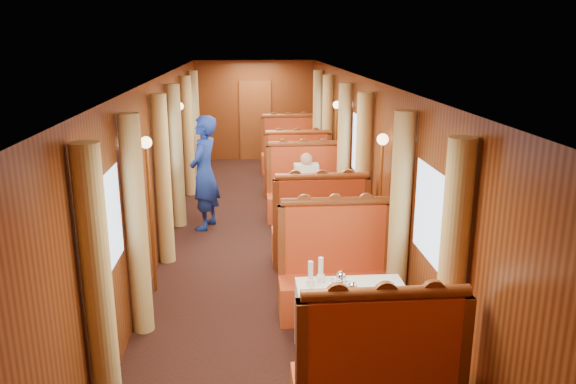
{
  "coord_description": "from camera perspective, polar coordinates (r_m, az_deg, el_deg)",
  "views": [
    {
      "loc": [
        -0.23,
        -8.29,
        3.07
      ],
      "look_at": [
        0.31,
        -1.04,
        1.05
      ],
      "focal_mm": 35.0,
      "sensor_mm": 36.0,
      "label": 1
    }
  ],
  "objects": [
    {
      "name": "curtain_left_near_a",
      "position": [
        4.59,
        -18.68,
        -9.78
      ],
      "size": [
        0.22,
        0.22,
        2.35
      ],
      "primitive_type": "cylinder",
      "color": "#D5B76D",
      "rests_on": "floor"
    },
    {
      "name": "curtain_right_near_b",
      "position": [
        6.1,
        11.25,
        -2.89
      ],
      "size": [
        0.22,
        0.22,
        2.35
      ],
      "primitive_type": "cylinder",
      "color": "#D5B76D",
      "rests_on": "floor"
    },
    {
      "name": "banquette_near_aft",
      "position": [
        6.46,
        4.88,
        -8.74
      ],
      "size": [
        1.3,
        0.55,
        1.34
      ],
      "color": "#AA1D12",
      "rests_on": "floor"
    },
    {
      "name": "wall_right",
      "position": [
        8.66,
        7.36,
        3.28
      ],
      "size": [
        0.01,
        12.0,
        2.5
      ],
      "primitive_type": null,
      "rotation": [
        1.57,
        0.0,
        -1.57
      ],
      "color": "brown",
      "rests_on": "floor"
    },
    {
      "name": "sconce_left_aft",
      "position": [
        10.25,
        -10.82,
        5.8
      ],
      "size": [
        0.14,
        0.14,
        1.95
      ],
      "color": "#BF8C3F",
      "rests_on": "floor"
    },
    {
      "name": "window_left_near",
      "position": [
        5.21,
        -18.02,
        -3.39
      ],
      "size": [
        0.01,
        1.2,
        0.9
      ],
      "primitive_type": null,
      "rotation": [
        1.57,
        0.0,
        1.57
      ],
      "color": "#97ADCD",
      "rests_on": "wall_left"
    },
    {
      "name": "window_left_mid",
      "position": [
        8.54,
        -12.67,
        4.22
      ],
      "size": [
        0.01,
        1.2,
        0.9
      ],
      "primitive_type": null,
      "rotation": [
        1.57,
        0.0,
        1.57
      ],
      "color": "#97ADCD",
      "rests_on": "wall_left"
    },
    {
      "name": "tea_tray",
      "position": [
        5.32,
        5.61,
        -10.34
      ],
      "size": [
        0.41,
        0.36,
        0.01
      ],
      "primitive_type": "cube",
      "rotation": [
        0.0,
        0.0,
        0.34
      ],
      "color": "silver",
      "rests_on": "table_near"
    },
    {
      "name": "curtain_left_far_a",
      "position": [
        11.23,
        -10.13,
        5.59
      ],
      "size": [
        0.22,
        0.22,
        2.35
      ],
      "primitive_type": "cylinder",
      "color": "#D5B76D",
      "rests_on": "floor"
    },
    {
      "name": "curtain_right_far_b",
      "position": [
        12.82,
        3.03,
        7.02
      ],
      "size": [
        0.22,
        0.22,
        2.35
      ],
      "primitive_type": "cylinder",
      "color": "#D5B76D",
      "rests_on": "floor"
    },
    {
      "name": "teapot_right",
      "position": [
        5.26,
        6.55,
        -10.05
      ],
      "size": [
        0.18,
        0.16,
        0.12
      ],
      "primitive_type": null,
      "rotation": [
        0.0,
        0.0,
        0.39
      ],
      "color": "silver",
      "rests_on": "tea_tray"
    },
    {
      "name": "banquette_mid_fwd",
      "position": [
        7.81,
        3.2,
        -4.31
      ],
      "size": [
        1.3,
        0.55,
        1.34
      ],
      "color": "#AA1D12",
      "rests_on": "floor"
    },
    {
      "name": "ceiling",
      "position": [
        8.32,
        -2.73,
        11.58
      ],
      "size": [
        3.0,
        12.0,
        0.01
      ],
      "primitive_type": null,
      "rotation": [
        3.14,
        0.0,
        0.0
      ],
      "color": "silver",
      "rests_on": "wall_left"
    },
    {
      "name": "curtain_left_mid_b",
      "position": [
        9.34,
        -11.27,
        3.53
      ],
      "size": [
        0.22,
        0.22,
        2.35
      ],
      "primitive_type": "cylinder",
      "color": "#D5B76D",
      "rests_on": "floor"
    },
    {
      "name": "window_right_far",
      "position": [
        12.03,
        4.01,
        7.76
      ],
      "size": [
        0.01,
        1.2,
        0.9
      ],
      "primitive_type": null,
      "rotation": [
        1.57,
        0.0,
        -1.57
      ],
      "color": "#97ADCD",
      "rests_on": "wall_right"
    },
    {
      "name": "window_left_far",
      "position": [
        11.97,
        -10.33,
        7.51
      ],
      "size": [
        0.01,
        1.2,
        0.9
      ],
      "primitive_type": null,
      "rotation": [
        1.57,
        0.0,
        1.57
      ],
      "color": "#97ADCD",
      "rests_on": "wall_left"
    },
    {
      "name": "banquette_far_fwd",
      "position": [
        11.14,
        0.9,
        1.8
      ],
      "size": [
        1.3,
        0.55,
        1.34
      ],
      "color": "#AA1D12",
      "rests_on": "floor"
    },
    {
      "name": "teapot_back",
      "position": [
        5.43,
        5.38,
        -9.1
      ],
      "size": [
        0.18,
        0.14,
        0.13
      ],
      "primitive_type": null,
      "rotation": [
        0.0,
        0.0,
        -0.14
      ],
      "color": "silver",
      "rests_on": "tea_tray"
    },
    {
      "name": "curtain_right_near_a",
      "position": [
        4.72,
        16.24,
        -8.83
      ],
      "size": [
        0.22,
        0.22,
        2.35
      ],
      "primitive_type": "cylinder",
      "color": "#D5B76D",
      "rests_on": "floor"
    },
    {
      "name": "table_mid",
      "position": [
        8.77,
        2.35,
        -2.37
      ],
      "size": [
        1.05,
        0.72,
        0.75
      ],
      "primitive_type": "cube",
      "color": "white",
      "rests_on": "floor"
    },
    {
      "name": "sconce_right_aft",
      "position": [
        10.31,
        4.91,
        6.07
      ],
      "size": [
        0.14,
        0.14,
        1.95
      ],
      "color": "#BF8C3F",
      "rests_on": "floor"
    },
    {
      "name": "cup_inboard",
      "position": [
        5.42,
        2.3,
        -8.62
      ],
      "size": [
        0.08,
        0.08,
        0.26
      ],
      "rotation": [
        0.0,
        0.0,
        -0.06
      ],
      "color": "white",
      "rests_on": "table_near"
    },
    {
      "name": "table_far",
      "position": [
        12.14,
        0.48,
        2.71
      ],
      "size": [
        1.05,
        0.72,
        0.75
      ],
      "primitive_type": "cube",
      "color": "white",
      "rests_on": "floor"
    },
    {
      "name": "sconce_right_fore",
      "position": [
        6.95,
        9.42,
        1.27
      ],
      "size": [
        0.14,
        0.14,
        1.95
      ],
      "color": "#BF8C3F",
      "rests_on": "floor"
    },
    {
      "name": "sconce_left_fore",
      "position": [
        6.86,
        -13.97,
        0.83
      ],
      "size": [
        0.14,
        0.14,
        1.95
      ],
      "color": "#BF8C3F",
      "rests_on": "floor"
    },
    {
      "name": "cup_outboard",
      "position": [
        5.51,
        3.34,
        -8.2
      ],
      "size": [
        0.08,
        0.08,
        0.26
      ],
      "rotation": [
        0.0,
        0.0,
        -0.23
      ],
      "color": "white",
      "rests_on": "table_near"
    },
    {
      "name": "rose_vase_mid",
      "position": [
        8.64,
        2.24,
        1.16
      ],
      "size": [
        0.06,
        0.06,
        0.36
      ],
      "rotation": [
        0.0,
        0.0,
        0.2
      ],
      "color": "silver",
      "rests_on": "table_mid"
    },
    {
      "name": "banquette_far_aft",
      "position": [
        13.11,
        0.11,
        3.9
      ],
      "size": [
        1.3,
        0.55,
        1.34
      ],
      "color": "#AA1D12",
      "rests_on": "floor"
    },
    {
      "name": "doorway_far",
      "position": [
        14.41,
        -3.33,
        7.26
      ],
      "size": [
        0.8,
        0.04,
        2.0
      ],
      "primitive_type": "cube",
      "color": "brown",
      "rests_on": "floor"
    },
    {
      "name": "curtain_left_near_b",
      "position": [
        6.0,
        -15.13,
        -3.46
      ],
      "size": [
        0.22,
        0.22,
        2.35
      ],
      "primitive_type": "cylinder",
      "color": "#D5B76D",
      "rests_on": "floor"
    },
    {
      "name": "curtain_right_far_a",
      "position": [
        11.29,
        4.02,
        5.84
      ],
      "size": [
        0.22,
        0.22,
        2.35
      ],
      "primitive_type": "cylinder",
      "color": "#D5B76D",
      "rests_on": "floor"
    },
    {
      "name": "curtain_right_mid_a",
      "position": [
        7.91,
        7.6,
        1.53
      ],
      "size": [
        0.22,
        0.22,
        2.35
      ],
      "primitive_type": "cylinder",
      "color": "#D5B76D",
      "rests_on": "floor"
    },
    {
      "name": "banquette_mid_aft",
      "position": [
        9.73,
        1.68,
        -0.26
      ],
      "size": [
        1.3,
        0.55,
        1.34
      ],
      "color": "#AA1D12",
      "rests_on": "floor"
    },
    {
      "name": "curtain_left_far_b",
      "position": [
        12.77,
        -9.45,
        6.8
      ],
      "size": [
        0.22,
        0.22,
        2.35
      ],
      "primitive_type": "cylinder",
      "color": "#D5B76D",
      "rests_on": "floor"
    },
    {
      "name": "passenger",
      "position": [
        9.36,
        1.88,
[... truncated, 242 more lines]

